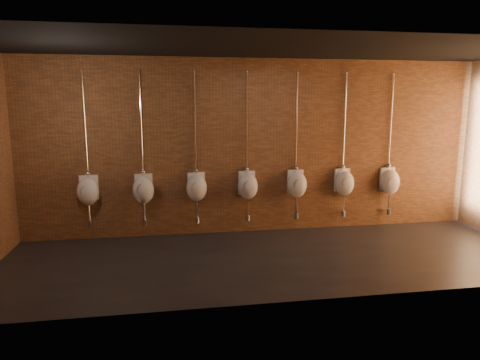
# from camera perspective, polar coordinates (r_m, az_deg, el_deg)

# --- Properties ---
(ground) EXTENTS (8.50, 8.50, 0.00)m
(ground) POSITION_cam_1_polar(r_m,az_deg,el_deg) (6.87, 4.91, -10.29)
(ground) COLOR black
(ground) RESTS_ON ground
(room_shell) EXTENTS (8.54, 3.04, 3.22)m
(room_shell) POSITION_cam_1_polar(r_m,az_deg,el_deg) (6.45, 5.18, 6.71)
(room_shell) COLOR black
(room_shell) RESTS_ON ground
(urinal_0) EXTENTS (0.41, 0.37, 2.72)m
(urinal_0) POSITION_cam_1_polar(r_m,az_deg,el_deg) (7.87, -19.60, -1.33)
(urinal_0) COLOR white
(urinal_0) RESTS_ON ground
(urinal_1) EXTENTS (0.41, 0.37, 2.72)m
(urinal_1) POSITION_cam_1_polar(r_m,az_deg,el_deg) (7.75, -12.76, -1.14)
(urinal_1) COLOR white
(urinal_1) RESTS_ON ground
(urinal_2) EXTENTS (0.41, 0.37, 2.72)m
(urinal_2) POSITION_cam_1_polar(r_m,az_deg,el_deg) (7.75, -5.81, -0.94)
(urinal_2) COLOR white
(urinal_2) RESTS_ON ground
(urinal_3) EXTENTS (0.41, 0.37, 2.72)m
(urinal_3) POSITION_cam_1_polar(r_m,az_deg,el_deg) (7.87, 1.03, -0.73)
(urinal_3) COLOR white
(urinal_3) RESTS_ON ground
(urinal_4) EXTENTS (0.41, 0.37, 2.72)m
(urinal_4) POSITION_cam_1_polar(r_m,az_deg,el_deg) (8.09, 7.59, -0.52)
(urinal_4) COLOR white
(urinal_4) RESTS_ON ground
(urinal_5) EXTENTS (0.41, 0.37, 2.72)m
(urinal_5) POSITION_cam_1_polar(r_m,az_deg,el_deg) (8.41, 13.73, -0.31)
(urinal_5) COLOR white
(urinal_5) RESTS_ON ground
(urinal_6) EXTENTS (0.41, 0.37, 2.72)m
(urinal_6) POSITION_cam_1_polar(r_m,az_deg,el_deg) (8.82, 19.35, -0.12)
(urinal_6) COLOR white
(urinal_6) RESTS_ON ground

